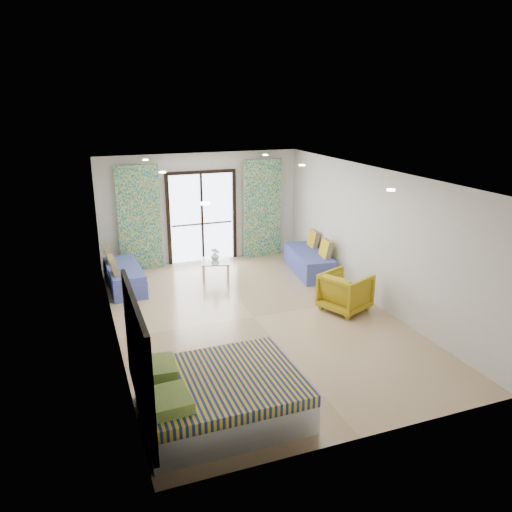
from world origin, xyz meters
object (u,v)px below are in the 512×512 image
object	(u,v)px
daybed_left	(123,276)
coffee_table	(216,263)
bed	(219,396)
daybed_right	(309,261)
armchair	(345,290)

from	to	relation	value
daybed_left	coffee_table	world-z (taller)	daybed_left
bed	daybed_right	size ratio (longest dim) A/B	1.06
bed	daybed_left	world-z (taller)	daybed_left
bed	daybed_right	distance (m)	5.87
armchair	daybed_left	bearing A→B (deg)	31.79
daybed_left	coffee_table	size ratio (longest dim) A/B	2.28
bed	daybed_left	xyz separation A→B (m)	(-0.64, 5.14, -0.02)
daybed_left	armchair	size ratio (longest dim) A/B	2.15
armchair	daybed_right	bearing A→B (deg)	-31.74
coffee_table	daybed_right	bearing A→B (deg)	-9.62
daybed_left	armchair	distance (m)	4.76
coffee_table	daybed_left	bearing A→B (deg)	176.32
daybed_left	daybed_right	world-z (taller)	daybed_right
daybed_right	daybed_left	bearing A→B (deg)	-179.31
daybed_right	coffee_table	bearing A→B (deg)	177.84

